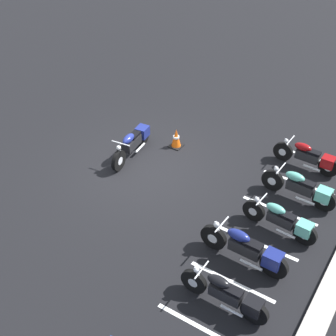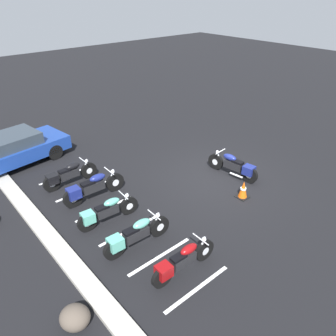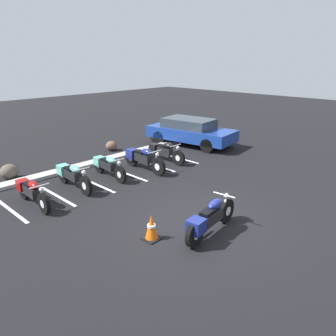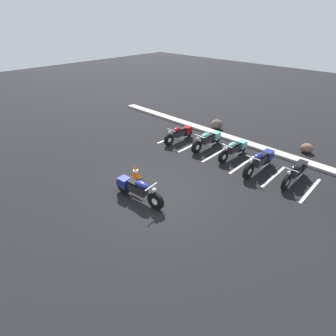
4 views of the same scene
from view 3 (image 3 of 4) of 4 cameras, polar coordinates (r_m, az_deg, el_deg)
ground at (r=8.79m, az=5.42°, el=-9.33°), size 60.00×60.00×0.00m
motorcycle_navy_featured at (r=8.02m, az=7.25°, el=-8.69°), size 2.14×0.64×0.84m
parked_bike_0 at (r=10.35m, az=-22.72°, el=-3.77°), size 0.57×2.01×0.79m
parked_bike_1 at (r=11.24m, az=-16.37°, el=-1.18°), size 0.60×2.12×0.83m
parked_bike_2 at (r=11.99m, az=-10.46°, el=0.43°), size 0.57×2.02×0.79m
parked_bike_3 at (r=12.57m, az=-4.48°, el=1.76°), size 0.63×2.24×0.88m
parked_bike_4 at (r=13.62m, az=-0.69°, el=2.98°), size 0.58×2.06×0.81m
car_blue at (r=16.28m, az=3.94°, el=6.45°), size 2.36×4.50×1.29m
concrete_curb at (r=13.20m, az=-16.00°, el=0.05°), size 18.00×0.50×0.12m
landscape_rock_0 at (r=15.48m, az=-9.82°, el=3.83°), size 0.62×0.59×0.44m
landscape_rock_1 at (r=12.92m, az=-25.91°, el=-0.58°), size 0.89×0.89×0.54m
landscape_rock_2 at (r=16.94m, az=-2.19°, el=5.44°), size 0.69×0.70×0.48m
traffic_cone at (r=7.88m, az=-2.89°, el=-10.34°), size 0.40×0.40×0.63m
stall_line_0 at (r=10.33m, az=-25.58°, el=-6.74°), size 0.10×2.10×0.00m
stall_line_1 at (r=10.83m, az=-18.62°, el=-4.69°), size 0.10×2.10×0.00m
stall_line_2 at (r=11.47m, az=-12.40°, el=-2.79°), size 0.10×2.10×0.00m
stall_line_3 at (r=12.25m, az=-6.92°, el=-1.08°), size 0.10×2.10×0.00m
stall_line_4 at (r=13.13m, az=-2.14°, el=0.42°), size 0.10×2.10×0.00m
stall_line_5 at (r=14.11m, az=2.01°, el=1.72°), size 0.10×2.10×0.00m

